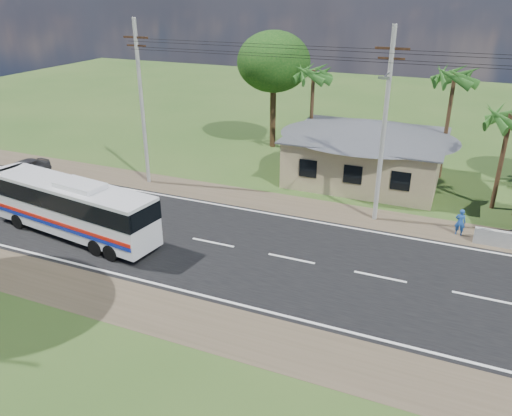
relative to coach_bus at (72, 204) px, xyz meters
The scene contains 11 objects.
ground 12.27m from the coach_bus, 10.38° to the left, with size 120.00×120.00×0.00m, color #2B4B1B.
road 12.27m from the coach_bus, 10.38° to the left, with size 120.00×16.00×0.03m.
house 19.95m from the coach_bus, 49.59° to the left, with size 12.40×10.00×5.00m.
utility_poles 17.41m from the coach_bus, 30.71° to the left, with size 32.80×2.22×11.00m.
palm_near 25.44m from the coach_bus, 31.61° to the left, with size 2.80×2.80×6.70m.
palm_mid 25.72m from the coach_bus, 44.61° to the left, with size 2.80×2.80×8.20m.
palm_far 20.40m from the coach_bus, 66.46° to the left, with size 2.80×2.80×7.70m.
tree_behind_house 21.21m from the coach_bus, 79.00° to the left, with size 6.00×6.00×9.61m.
coach_bus is the anchor object (origin of this frame).
person 21.41m from the coach_bus, 23.18° to the left, with size 0.57×0.37×1.56m, color #1A4493.
small_car 11.47m from the coach_bus, 149.48° to the left, with size 1.59×3.95×1.35m, color #28282A.
Camera 1 is at (6.97, -21.18, 12.74)m, focal length 35.00 mm.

